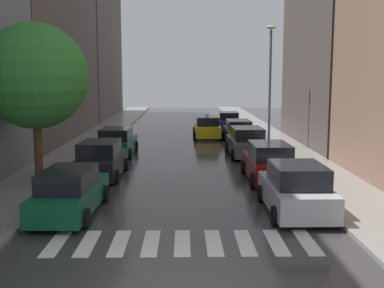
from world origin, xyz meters
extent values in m
cube|color=#333335|center=(0.00, 24.00, -0.02)|extent=(28.00, 72.00, 0.04)
cube|color=gray|center=(-6.50, 24.00, 0.07)|extent=(3.00, 72.00, 0.15)
cube|color=gray|center=(6.50, 24.00, 0.07)|extent=(3.00, 72.00, 0.15)
cube|color=silver|center=(-3.60, 3.21, 0.01)|extent=(0.45, 2.20, 0.01)
cube|color=silver|center=(-2.70, 3.21, 0.01)|extent=(0.45, 2.20, 0.01)
cube|color=silver|center=(-1.80, 3.21, 0.01)|extent=(0.45, 2.20, 0.01)
cube|color=silver|center=(-0.90, 3.21, 0.01)|extent=(0.45, 2.20, 0.01)
cube|color=silver|center=(0.00, 3.21, 0.01)|extent=(0.45, 2.20, 0.01)
cube|color=silver|center=(0.90, 3.21, 0.01)|extent=(0.45, 2.20, 0.01)
cube|color=silver|center=(1.80, 3.21, 0.01)|extent=(0.45, 2.20, 0.01)
cube|color=silver|center=(2.70, 3.21, 0.01)|extent=(0.45, 2.20, 0.01)
cube|color=silver|center=(3.60, 3.21, 0.01)|extent=(0.45, 2.20, 0.01)
cube|color=#564C47|center=(-11.00, 44.66, 10.21)|extent=(6.00, 17.45, 20.41)
cube|color=#564C47|center=(11.00, 22.61, 7.30)|extent=(6.00, 12.76, 14.60)
cube|color=#0C4C2D|center=(-3.87, 6.20, 0.57)|extent=(1.92, 4.83, 0.79)
cube|color=black|center=(-3.88, 5.97, 1.29)|extent=(1.63, 2.68, 0.65)
cylinder|color=black|center=(-4.69, 7.81, 0.32)|extent=(0.24, 0.65, 0.64)
cylinder|color=black|center=(-2.94, 7.75, 0.32)|extent=(0.24, 0.65, 0.64)
cylinder|color=black|center=(-4.80, 4.66, 0.32)|extent=(0.24, 0.65, 0.64)
cylinder|color=black|center=(-3.05, 4.60, 0.32)|extent=(0.24, 0.65, 0.64)
cube|color=black|center=(-3.86, 12.27, 0.60)|extent=(2.00, 4.52, 0.86)
cube|color=black|center=(-3.87, 12.04, 1.38)|extent=(1.72, 2.50, 0.70)
cylinder|color=black|center=(-4.78, 13.76, 0.32)|extent=(0.23, 0.64, 0.64)
cylinder|color=black|center=(-2.88, 13.72, 0.32)|extent=(0.23, 0.64, 0.64)
cylinder|color=black|center=(-4.84, 10.81, 0.32)|extent=(0.23, 0.64, 0.64)
cylinder|color=black|center=(-2.94, 10.77, 0.32)|extent=(0.23, 0.64, 0.64)
cube|color=#0C4C2D|center=(-3.97, 18.52, 0.58)|extent=(2.00, 4.66, 0.81)
cube|color=black|center=(-3.97, 18.29, 1.32)|extent=(1.73, 2.58, 0.66)
cylinder|color=black|center=(-4.88, 20.06, 0.32)|extent=(0.23, 0.64, 0.64)
cylinder|color=black|center=(-2.98, 20.02, 0.32)|extent=(0.23, 0.64, 0.64)
cylinder|color=black|center=(-4.95, 17.02, 0.32)|extent=(0.23, 0.64, 0.64)
cylinder|color=black|center=(-3.05, 16.97, 0.32)|extent=(0.23, 0.64, 0.64)
cube|color=#B2B7BF|center=(3.94, 6.23, 0.61)|extent=(1.96, 4.38, 0.87)
cube|color=black|center=(3.94, 6.01, 1.40)|extent=(1.72, 2.41, 0.71)
cylinder|color=black|center=(2.96, 7.67, 0.32)|extent=(0.22, 0.64, 0.64)
cylinder|color=black|center=(4.91, 7.68, 0.32)|extent=(0.22, 0.64, 0.64)
cylinder|color=black|center=(2.97, 4.79, 0.32)|extent=(0.22, 0.64, 0.64)
cylinder|color=black|center=(4.92, 4.79, 0.32)|extent=(0.22, 0.64, 0.64)
cube|color=maroon|center=(3.90, 11.44, 0.60)|extent=(1.91, 4.75, 0.86)
cube|color=black|center=(3.90, 11.20, 1.38)|extent=(1.67, 2.62, 0.70)
cylinder|color=black|center=(2.95, 13.00, 0.32)|extent=(0.23, 0.64, 0.64)
cylinder|color=black|center=(4.82, 13.01, 0.32)|extent=(0.23, 0.64, 0.64)
cylinder|color=black|center=(2.98, 9.87, 0.32)|extent=(0.23, 0.64, 0.64)
cylinder|color=black|center=(4.85, 9.89, 0.32)|extent=(0.23, 0.64, 0.64)
cube|color=#474C51|center=(3.75, 18.10, 0.60)|extent=(2.03, 4.72, 0.85)
cube|color=black|center=(3.76, 17.86, 1.37)|extent=(1.76, 2.61, 0.70)
cylinder|color=black|center=(2.75, 19.62, 0.32)|extent=(0.23, 0.64, 0.64)
cylinder|color=black|center=(4.69, 19.66, 0.32)|extent=(0.23, 0.64, 0.64)
cylinder|color=black|center=(2.81, 16.53, 0.32)|extent=(0.23, 0.64, 0.64)
cylinder|color=black|center=(4.75, 16.57, 0.32)|extent=(0.23, 0.64, 0.64)
cube|color=navy|center=(3.95, 24.25, 0.56)|extent=(1.84, 4.69, 0.77)
cube|color=black|center=(3.96, 24.01, 1.26)|extent=(1.61, 2.58, 0.63)
cylinder|color=black|center=(3.04, 25.78, 0.32)|extent=(0.22, 0.64, 0.64)
cylinder|color=black|center=(4.84, 25.80, 0.32)|extent=(0.22, 0.64, 0.64)
cylinder|color=black|center=(3.06, 22.70, 0.32)|extent=(0.22, 0.64, 0.64)
cylinder|color=black|center=(4.87, 22.71, 0.32)|extent=(0.22, 0.64, 0.64)
cube|color=navy|center=(3.86, 30.88, 0.58)|extent=(1.93, 4.10, 0.80)
cube|color=black|center=(3.86, 30.67, 1.31)|extent=(1.65, 2.28, 0.66)
cylinder|color=black|center=(3.03, 32.24, 0.32)|extent=(0.24, 0.65, 0.64)
cylinder|color=black|center=(4.80, 32.17, 0.32)|extent=(0.24, 0.65, 0.64)
cylinder|color=black|center=(2.92, 29.58, 0.32)|extent=(0.24, 0.65, 0.64)
cylinder|color=black|center=(4.70, 29.51, 0.32)|extent=(0.24, 0.65, 0.64)
cube|color=yellow|center=(1.82, 26.62, 0.57)|extent=(1.89, 4.46, 0.80)
cube|color=black|center=(1.82, 26.40, 1.30)|extent=(1.65, 2.46, 0.65)
cube|color=#F2EDCC|center=(1.82, 26.40, 1.72)|extent=(0.20, 0.36, 0.18)
cylinder|color=black|center=(0.88, 28.08, 0.32)|extent=(0.23, 0.64, 0.64)
cylinder|color=black|center=(2.73, 28.10, 0.32)|extent=(0.23, 0.64, 0.64)
cylinder|color=black|center=(0.91, 25.15, 0.32)|extent=(0.23, 0.64, 0.64)
cylinder|color=black|center=(2.76, 25.16, 0.32)|extent=(0.23, 0.64, 0.64)
cylinder|color=#513823|center=(-6.30, 10.75, 1.47)|extent=(0.36, 0.36, 2.65)
sphere|color=#307F31|center=(-6.30, 10.75, 4.72)|extent=(4.54, 4.54, 4.54)
cylinder|color=#595B60|center=(5.55, 20.80, 3.87)|extent=(0.16, 0.16, 7.43)
ellipsoid|color=beige|center=(5.55, 20.80, 7.73)|extent=(0.60, 0.28, 0.24)
camera|label=1|loc=(0.06, -10.01, 4.78)|focal=44.99mm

